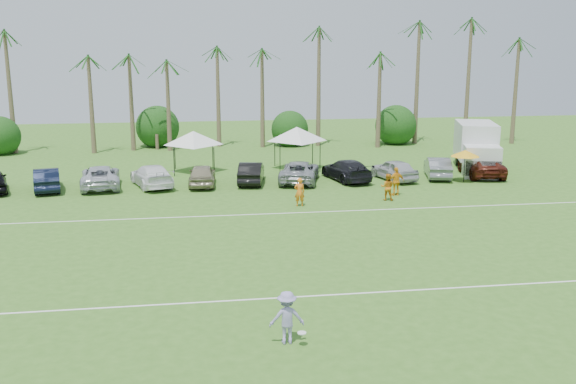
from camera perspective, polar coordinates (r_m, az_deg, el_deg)
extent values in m
plane|color=#396A1F|center=(21.66, -0.17, -11.38)|extent=(120.00, 120.00, 0.00)
cube|color=white|center=(23.48, -0.89, -9.40)|extent=(80.00, 0.10, 0.01)
cube|color=white|center=(34.83, -3.53, -2.02)|extent=(80.00, 0.10, 0.01)
cone|color=brown|center=(59.44, -22.46, 7.56)|extent=(0.44, 0.44, 9.00)
cone|color=brown|center=(58.41, -17.70, 8.34)|extent=(0.44, 0.44, 10.00)
cone|color=brown|center=(57.89, -13.77, 9.04)|extent=(0.44, 0.44, 11.00)
cone|color=brown|center=(57.78, -9.71, 7.72)|extent=(0.44, 0.44, 8.00)
cone|color=brown|center=(57.80, -5.72, 8.33)|extent=(0.44, 0.44, 9.00)
cone|color=brown|center=(58.10, -1.74, 8.91)|extent=(0.44, 0.44, 10.00)
cone|color=brown|center=(58.68, 2.19, 9.43)|extent=(0.44, 0.44, 11.00)
cone|color=brown|center=(59.91, 6.93, 7.98)|extent=(0.44, 0.44, 8.00)
cone|color=brown|center=(61.39, 11.49, 8.40)|extent=(0.44, 0.44, 9.00)
cone|color=brown|center=(63.23, 15.83, 8.75)|extent=(0.44, 0.44, 10.00)
cone|color=brown|center=(64.94, 19.12, 9.07)|extent=(0.44, 0.44, 11.00)
cylinder|color=brown|center=(61.29, -23.76, 3.99)|extent=(0.30, 0.30, 1.40)
sphere|color=#123D11|center=(61.16, -23.86, 5.01)|extent=(4.00, 4.00, 4.00)
cylinder|color=brown|center=(59.21, -11.51, 4.55)|extent=(0.30, 0.30, 1.40)
sphere|color=#123D11|center=(59.07, -11.56, 5.60)|extent=(4.00, 4.00, 4.00)
cylinder|color=brown|center=(59.79, 0.08, 4.88)|extent=(0.30, 0.30, 1.40)
sphere|color=#123D11|center=(59.65, 0.08, 5.92)|extent=(4.00, 4.00, 4.00)
cylinder|color=brown|center=(62.07, 9.28, 5.00)|extent=(0.30, 0.30, 1.40)
sphere|color=#123D11|center=(61.93, 9.32, 6.01)|extent=(4.00, 4.00, 4.00)
imported|color=orange|center=(36.47, 1.03, 0.00)|extent=(0.61, 0.42, 1.65)
imported|color=orange|center=(38.32, 8.82, 0.44)|extent=(0.94, 0.83, 1.60)
imported|color=orange|center=(39.65, 9.60, 0.94)|extent=(1.08, 0.57, 1.75)
cube|color=silver|center=(49.69, 16.33, 4.44)|extent=(3.85, 5.35, 2.61)
cube|color=silver|center=(46.58, 16.84, 2.59)|extent=(2.83, 2.48, 2.20)
cube|color=black|center=(45.87, 16.96, 2.03)|extent=(2.40, 0.97, 1.05)
cube|color=#E5590C|center=(49.97, 17.79, 3.85)|extent=(0.49, 1.61, 0.94)
cylinder|color=black|center=(46.74, 15.49, 1.92)|extent=(0.56, 0.99, 0.94)
cylinder|color=black|center=(47.07, 18.01, 1.83)|extent=(0.56, 0.99, 0.94)
cylinder|color=black|center=(51.02, 14.85, 2.83)|extent=(0.56, 0.99, 0.94)
cylinder|color=black|center=(51.33, 17.17, 2.75)|extent=(0.56, 0.99, 0.94)
cylinder|color=black|center=(45.67, -10.09, 2.62)|extent=(0.06, 0.06, 2.00)
cylinder|color=black|center=(45.67, -6.59, 2.73)|extent=(0.06, 0.06, 2.00)
cylinder|color=black|center=(48.42, -10.02, 3.19)|extent=(0.06, 0.06, 2.00)
cylinder|color=black|center=(48.43, -6.71, 3.30)|extent=(0.06, 0.06, 2.00)
pyramid|color=white|center=(46.73, -8.43, 5.38)|extent=(4.31, 4.31, 1.00)
cylinder|color=black|center=(46.17, -0.72, 2.98)|extent=(0.06, 0.06, 2.09)
cylinder|color=black|center=(46.66, 2.87, 3.07)|extent=(0.06, 0.06, 2.09)
cylinder|color=black|center=(49.05, -1.18, 3.56)|extent=(0.06, 0.06, 2.09)
cylinder|color=black|center=(49.50, 2.20, 3.63)|extent=(0.06, 0.06, 2.09)
pyramid|color=white|center=(47.53, 0.80, 5.81)|extent=(4.52, 4.52, 1.05)
cylinder|color=black|center=(44.64, 15.41, 2.10)|extent=(0.05, 0.05, 1.96)
cone|color=gold|center=(44.48, 15.48, 3.34)|extent=(1.96, 1.96, 0.44)
imported|color=#9A8FCB|center=(19.85, -0.10, -11.09)|extent=(1.08, 0.62, 1.67)
cylinder|color=white|center=(19.83, 1.24, -12.41)|extent=(0.27, 0.27, 0.03)
imported|color=black|center=(43.35, -20.65, 1.07)|extent=(2.39, 4.56, 1.43)
imported|color=silver|center=(43.11, -16.33, 1.32)|extent=(2.93, 5.38, 1.43)
imported|color=white|center=(42.62, -12.03, 1.43)|extent=(3.38, 5.30, 1.43)
imported|color=gray|center=(42.31, -7.65, 1.52)|extent=(1.91, 4.28, 1.43)
imported|color=black|center=(42.79, -3.30, 1.73)|extent=(2.21, 4.53, 1.43)
imported|color=gray|center=(43.12, 1.03, 1.84)|extent=(3.63, 5.59, 1.43)
imported|color=black|center=(43.83, 5.21, 1.97)|extent=(2.97, 5.24, 1.43)
imported|color=#B9BABE|center=(44.36, 9.41, 1.98)|extent=(2.62, 4.48, 1.43)
imported|color=slate|center=(45.79, 13.15, 2.15)|extent=(2.55, 4.58, 1.43)
imported|color=#521B11|center=(47.15, 16.80, 2.23)|extent=(3.18, 5.47, 1.43)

